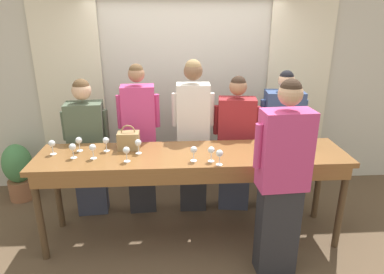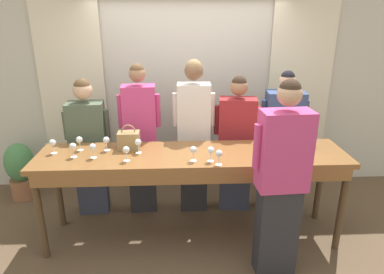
# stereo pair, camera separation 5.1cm
# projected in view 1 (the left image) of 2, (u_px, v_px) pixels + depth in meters

# --- Properties ---
(ground_plane) EXTENTS (18.00, 18.00, 0.00)m
(ground_plane) POSITION_uv_depth(u_px,v_px,m) (192.00, 235.00, 3.83)
(ground_plane) COLOR brown
(wall_back) EXTENTS (12.00, 0.06, 2.80)m
(wall_back) POSITION_uv_depth(u_px,v_px,m) (186.00, 87.00, 4.64)
(wall_back) COLOR beige
(wall_back) RESTS_ON ground_plane
(curtain_panel_left) EXTENTS (0.84, 0.03, 2.69)m
(curtain_panel_left) POSITION_uv_depth(u_px,v_px,m) (71.00, 94.00, 4.50)
(curtain_panel_left) COLOR #EFE5C6
(curtain_panel_left) RESTS_ON ground_plane
(curtain_panel_right) EXTENTS (0.84, 0.03, 2.69)m
(curtain_panel_right) POSITION_uv_depth(u_px,v_px,m) (297.00, 91.00, 4.68)
(curtain_panel_right) COLOR #EFE5C6
(curtain_panel_right) RESTS_ON ground_plane
(tasting_bar) EXTENTS (3.16, 0.71, 1.00)m
(tasting_bar) POSITION_uv_depth(u_px,v_px,m) (193.00, 163.00, 3.50)
(tasting_bar) COLOR brown
(tasting_bar) RESTS_ON ground_plane
(wine_bottle) EXTENTS (0.08, 0.08, 0.31)m
(wine_bottle) POSITION_uv_depth(u_px,v_px,m) (312.00, 138.00, 3.59)
(wine_bottle) COLOR black
(wine_bottle) RESTS_ON tasting_bar
(handbag) EXTENTS (0.22, 0.16, 0.26)m
(handbag) POSITION_uv_depth(u_px,v_px,m) (129.00, 140.00, 3.57)
(handbag) COLOR #997A4C
(handbag) RESTS_ON tasting_bar
(wine_glass_front_left) EXTENTS (0.07, 0.07, 0.15)m
(wine_glass_front_left) POSITION_uv_depth(u_px,v_px,m) (106.00, 141.00, 3.51)
(wine_glass_front_left) COLOR white
(wine_glass_front_left) RESTS_ON tasting_bar
(wine_glass_front_mid) EXTENTS (0.07, 0.07, 0.15)m
(wine_glass_front_mid) POSITION_uv_depth(u_px,v_px,m) (138.00, 143.00, 3.45)
(wine_glass_front_mid) COLOR white
(wine_glass_front_mid) RESTS_ON tasting_bar
(wine_glass_front_right) EXTENTS (0.07, 0.07, 0.15)m
(wine_glass_front_right) POSITION_uv_depth(u_px,v_px,m) (194.00, 150.00, 3.27)
(wine_glass_front_right) COLOR white
(wine_glass_front_right) RESTS_ON tasting_bar
(wine_glass_center_left) EXTENTS (0.07, 0.07, 0.15)m
(wine_glass_center_left) POSITION_uv_depth(u_px,v_px,m) (93.00, 148.00, 3.33)
(wine_glass_center_left) COLOR white
(wine_glass_center_left) RESTS_ON tasting_bar
(wine_glass_center_mid) EXTENTS (0.07, 0.07, 0.15)m
(wine_glass_center_mid) POSITION_uv_depth(u_px,v_px,m) (72.00, 148.00, 3.34)
(wine_glass_center_mid) COLOR white
(wine_glass_center_mid) RESTS_ON tasting_bar
(wine_glass_center_right) EXTENTS (0.07, 0.07, 0.15)m
(wine_glass_center_right) POSITION_uv_depth(u_px,v_px,m) (126.00, 151.00, 3.26)
(wine_glass_center_right) COLOR white
(wine_glass_center_right) RESTS_ON tasting_bar
(wine_glass_back_left) EXTENTS (0.07, 0.07, 0.15)m
(wine_glass_back_left) POSITION_uv_depth(u_px,v_px,m) (220.00, 154.00, 3.19)
(wine_glass_back_left) COLOR white
(wine_glass_back_left) RESTS_ON tasting_bar
(wine_glass_back_mid) EXTENTS (0.07, 0.07, 0.15)m
(wine_glass_back_mid) POSITION_uv_depth(u_px,v_px,m) (52.00, 144.00, 3.43)
(wine_glass_back_mid) COLOR white
(wine_glass_back_mid) RESTS_ON tasting_bar
(wine_glass_back_right) EXTENTS (0.07, 0.07, 0.15)m
(wine_glass_back_right) POSITION_uv_depth(u_px,v_px,m) (262.00, 145.00, 3.40)
(wine_glass_back_right) COLOR white
(wine_glass_back_right) RESTS_ON tasting_bar
(wine_glass_near_host) EXTENTS (0.07, 0.07, 0.15)m
(wine_glass_near_host) POSITION_uv_depth(u_px,v_px,m) (211.00, 151.00, 3.27)
(wine_glass_near_host) COLOR white
(wine_glass_near_host) RESTS_ON tasting_bar
(wine_glass_by_bottle) EXTENTS (0.07, 0.07, 0.15)m
(wine_glass_by_bottle) POSITION_uv_depth(u_px,v_px,m) (79.00, 141.00, 3.51)
(wine_glass_by_bottle) COLOR white
(wine_glass_by_bottle) RESTS_ON tasting_bar
(guest_olive_jacket) EXTENTS (0.53, 0.31, 1.67)m
(guest_olive_jacket) POSITION_uv_depth(u_px,v_px,m) (88.00, 148.00, 4.03)
(guest_olive_jacket) COLOR #383D51
(guest_olive_jacket) RESTS_ON ground_plane
(guest_pink_top) EXTENTS (0.49, 0.26, 1.83)m
(guest_pink_top) POSITION_uv_depth(u_px,v_px,m) (140.00, 140.00, 4.04)
(guest_pink_top) COLOR #28282D
(guest_pink_top) RESTS_ON ground_plane
(guest_cream_sweater) EXTENTS (0.49, 0.25, 1.87)m
(guest_cream_sweater) POSITION_uv_depth(u_px,v_px,m) (193.00, 136.00, 4.06)
(guest_cream_sweater) COLOR #28282D
(guest_cream_sweater) RESTS_ON ground_plane
(guest_striped_shirt) EXTENTS (0.55, 0.31, 1.68)m
(guest_striped_shirt) POSITION_uv_depth(u_px,v_px,m) (235.00, 144.00, 4.13)
(guest_striped_shirt) COLOR #383D51
(guest_striped_shirt) RESTS_ON ground_plane
(guest_navy_coat) EXTENTS (0.55, 0.32, 1.74)m
(guest_navy_coat) POSITION_uv_depth(u_px,v_px,m) (281.00, 142.00, 4.16)
(guest_navy_coat) COLOR #383D51
(guest_navy_coat) RESTS_ON ground_plane
(host_pouring) EXTENTS (0.55, 0.26, 1.86)m
(host_pouring) POSITION_uv_depth(u_px,v_px,m) (282.00, 181.00, 3.01)
(host_pouring) COLOR #28282D
(host_pouring) RESTS_ON ground_plane
(potted_plant) EXTENTS (0.37, 0.37, 0.77)m
(potted_plant) POSITION_uv_depth(u_px,v_px,m) (19.00, 171.00, 4.48)
(potted_plant) COLOR #935B3D
(potted_plant) RESTS_ON ground_plane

